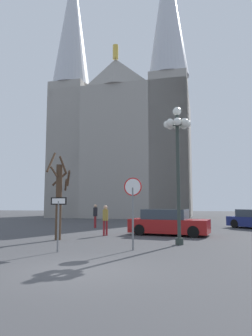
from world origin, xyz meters
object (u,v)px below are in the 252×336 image
(stop_sign, at_px, (133,199))
(pedestrian_walking, at_px, (105,217))
(one_way_arrow_sign, at_px, (58,215))
(street_lamp, at_px, (178,143))
(cathedral, at_px, (124,134))
(bare_tree, at_px, (59,197))
(pedestrian_standing, at_px, (95,214))
(parked_car_near_red, at_px, (168,223))

(stop_sign, xyz_separation_m, pedestrian_walking, (-2.20, 5.15, -0.97))
(one_way_arrow_sign, xyz_separation_m, street_lamp, (4.70, 2.74, 3.24))
(one_way_arrow_sign, bearing_deg, cathedral, 93.32)
(cathedral, relative_size, pedestrian_walking, 20.62)
(bare_tree, xyz_separation_m, pedestrian_standing, (0.14, 7.40, -1.11))
(cathedral, xyz_separation_m, pedestrian_walking, (2.29, -22.88, -10.06))
(stop_sign, relative_size, parked_car_near_red, 0.60)
(parked_car_near_red, bearing_deg, pedestrian_standing, 141.24)
(street_lamp, bearing_deg, stop_sign, -135.02)
(cathedral, distance_m, bare_tree, 26.72)
(cathedral, xyz_separation_m, street_lamp, (6.38, -26.14, -6.47))
(cathedral, relative_size, street_lamp, 5.57)
(cathedral, xyz_separation_m, parked_car_near_red, (5.87, -22.13, -10.40))
(street_lamp, height_order, pedestrian_standing, street_lamp)
(stop_sign, xyz_separation_m, pedestrian_standing, (-4.03, 10.24, -0.96))
(cathedral, relative_size, one_way_arrow_sign, 16.94)
(cathedral, relative_size, pedestrian_standing, 20.35)
(street_lamp, bearing_deg, cathedral, 103.71)
(street_lamp, distance_m, bare_tree, 6.61)
(cathedral, relative_size, bare_tree, 7.76)
(cathedral, height_order, bare_tree, cathedral)
(one_way_arrow_sign, height_order, pedestrian_walking, one_way_arrow_sign)
(parked_car_near_red, relative_size, pedestrian_standing, 2.76)
(street_lamp, xyz_separation_m, pedestrian_walking, (-4.09, 3.26, -3.59))
(street_lamp, height_order, bare_tree, street_lamp)
(pedestrian_walking, bearing_deg, parked_car_near_red, 11.80)
(street_lamp, relative_size, pedestrian_walking, 3.70)
(bare_tree, bearing_deg, parked_car_near_red, 28.82)
(stop_sign, bearing_deg, cathedral, 99.11)
(bare_tree, bearing_deg, cathedral, 90.72)
(pedestrian_walking, relative_size, pedestrian_standing, 0.99)
(stop_sign, xyz_separation_m, parked_car_near_red, (1.38, 5.89, -1.32))
(bare_tree, xyz_separation_m, parked_car_near_red, (5.55, 3.05, -1.47))
(cathedral, height_order, parked_car_near_red, cathedral)
(cathedral, xyz_separation_m, pedestrian_standing, (0.46, -17.79, -10.04))
(one_way_arrow_sign, bearing_deg, pedestrian_standing, 96.26)
(cathedral, distance_m, pedestrian_walking, 25.10)
(parked_car_near_red, xyz_separation_m, pedestrian_standing, (-5.41, 4.34, 0.36))
(street_lamp, distance_m, pedestrian_standing, 10.84)
(cathedral, xyz_separation_m, one_way_arrow_sign, (1.68, -28.88, -9.71))
(one_way_arrow_sign, distance_m, pedestrian_walking, 6.04)
(street_lamp, xyz_separation_m, parked_car_near_red, (-0.51, 4.01, -3.93))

